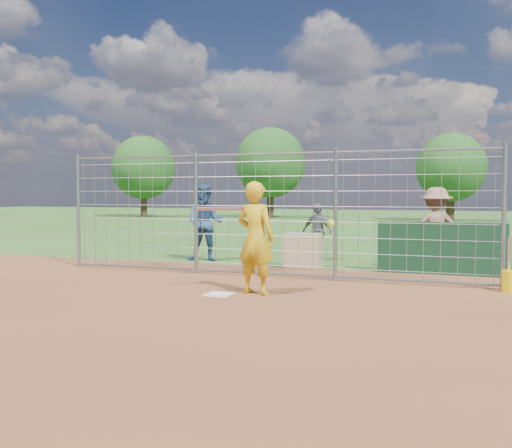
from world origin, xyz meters
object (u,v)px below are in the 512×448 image
at_px(batter, 256,238).
at_px(equipment_bin, 303,251).
at_px(bystander_c, 436,230).
at_px(bystander_a, 205,223).
at_px(bucket_with_bats, 512,278).
at_px(bystander_b, 317,232).

bearing_deg(batter, equipment_bin, -75.32).
height_order(batter, equipment_bin, batter).
height_order(bystander_c, equipment_bin, bystander_c).
xyz_separation_m(batter, bystander_a, (-2.82, 3.99, 0.02)).
height_order(equipment_bin, bucket_with_bats, bucket_with_bats).
distance_m(bystander_c, bucket_with_bats, 2.76).
relative_size(equipment_bin, bucket_with_bats, 0.82).
relative_size(batter, bucket_with_bats, 1.96).
xyz_separation_m(bystander_a, equipment_bin, (2.69, -0.54, -0.57)).
height_order(bystander_a, bystander_c, bystander_a).
relative_size(bystander_a, bystander_c, 1.06).
bearing_deg(bystander_a, equipment_bin, -24.41).
bearing_deg(batter, bystander_c, -112.09).
bearing_deg(batter, bystander_a, -42.30).
relative_size(bystander_c, bucket_with_bats, 1.89).
distance_m(batter, equipment_bin, 3.50).
bearing_deg(bystander_c, equipment_bin, 1.49).
relative_size(batter, equipment_bin, 2.39).
xyz_separation_m(bystander_c, equipment_bin, (-2.86, -0.51, -0.52)).
bearing_deg(bystander_a, bucket_with_bats, -31.64).
bearing_deg(equipment_bin, bystander_a, 167.81).
distance_m(bystander_b, equipment_bin, 1.77).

